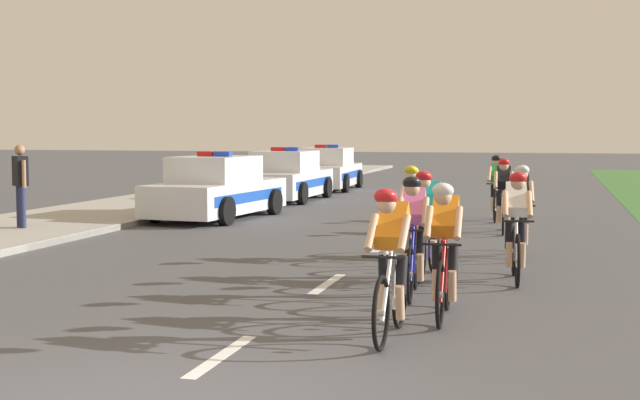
{
  "coord_description": "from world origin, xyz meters",
  "views": [
    {
      "loc": [
        2.92,
        -5.71,
        2.08
      ],
      "look_at": [
        -0.24,
        6.37,
        1.1
      ],
      "focal_mm": 49.74,
      "sensor_mm": 36.0,
      "label": 1
    }
  ],
  "objects": [
    {
      "name": "cyclist_sixth",
      "position": [
        0.78,
        8.45,
        0.79
      ],
      "size": [
        0.42,
        1.72,
        1.56
      ],
      "color": "black",
      "rests_on": "ground"
    },
    {
      "name": "cyclist_lead",
      "position": [
        1.39,
        2.88,
        0.79
      ],
      "size": [
        0.42,
        1.72,
        1.56
      ],
      "color": "black",
      "rests_on": "ground"
    },
    {
      "name": "lane_markings_centre",
      "position": [
        0.0,
        5.85,
        0.0
      ],
      "size": [
        0.14,
        17.6,
        0.01
      ],
      "color": "white",
      "rests_on": "ground"
    },
    {
      "name": "spectator_back",
      "position": [
        -7.44,
        10.01,
        1.08
      ],
      "size": [
        0.46,
        0.4,
        1.68
      ],
      "color": "#23284C",
      "rests_on": "sidewalk_slab"
    },
    {
      "name": "police_car_nearest",
      "position": [
        -4.76,
        13.92,
        0.68
      ],
      "size": [
        2.3,
        4.54,
        1.59
      ],
      "color": "silver",
      "rests_on": "ground"
    },
    {
      "name": "cyclist_eighth",
      "position": [
        1.99,
        12.6,
        0.79
      ],
      "size": [
        0.43,
        1.72,
        1.56
      ],
      "color": "black",
      "rests_on": "ground"
    },
    {
      "name": "police_car_second",
      "position": [
        -4.76,
        19.6,
        0.68
      ],
      "size": [
        2.04,
        4.42,
        1.59
      ],
      "color": "silver",
      "rests_on": "ground"
    },
    {
      "name": "kerb_edge",
      "position": [
        -5.89,
        14.0,
        0.07
      ],
      "size": [
        0.16,
        60.0,
        0.13
      ],
      "primitive_type": "cube",
      "color": "#9E9E99",
      "rests_on": "ground"
    },
    {
      "name": "cyclist_fifth",
      "position": [
        1.24,
        6.66,
        0.79
      ],
      "size": [
        0.43,
        1.72,
        1.56
      ],
      "color": "black",
      "rests_on": "ground"
    },
    {
      "name": "cyclist_second",
      "position": [
        1.8,
        3.96,
        0.79
      ],
      "size": [
        0.42,
        1.72,
        1.56
      ],
      "color": "black",
      "rests_on": "ground"
    },
    {
      "name": "cyclist_ninth",
      "position": [
        1.71,
        15.0,
        0.79
      ],
      "size": [
        0.42,
        1.72,
        1.56
      ],
      "color": "black",
      "rests_on": "ground"
    },
    {
      "name": "cyclist_fourth",
      "position": [
        2.47,
        6.64,
        0.79
      ],
      "size": [
        0.44,
        1.72,
        1.56
      ],
      "color": "black",
      "rests_on": "ground"
    },
    {
      "name": "cyclist_third",
      "position": [
        1.27,
        5.19,
        0.79
      ],
      "size": [
        0.44,
        1.72,
        1.56
      ],
      "color": "black",
      "rests_on": "ground"
    },
    {
      "name": "police_car_third",
      "position": [
        -4.75,
        24.64,
        0.68
      ],
      "size": [
        2.14,
        4.47,
        1.59
      ],
      "color": "white",
      "rests_on": "ground"
    },
    {
      "name": "cyclist_seventh",
      "position": [
        2.44,
        9.16,
        0.79
      ],
      "size": [
        0.45,
        1.72,
        1.56
      ],
      "color": "black",
      "rests_on": "ground"
    },
    {
      "name": "sidewalk_slab",
      "position": [
        -7.71,
        14.0,
        0.06
      ],
      "size": [
        3.81,
        60.0,
        0.12
      ],
      "primitive_type": "cube",
      "color": "#A3A099",
      "rests_on": "ground"
    }
  ]
}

